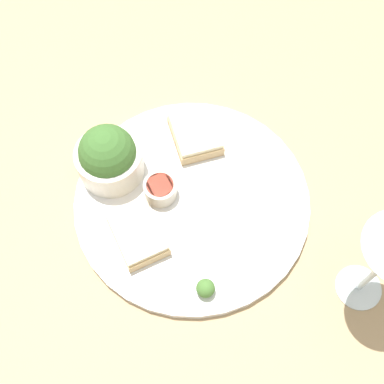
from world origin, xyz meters
name	(u,v)px	position (x,y,z in m)	size (l,w,h in m)	color
ground_plane	(192,202)	(0.00, 0.00, 0.00)	(4.00, 4.00, 0.00)	tan
dinner_plate	(192,200)	(0.00, 0.00, 0.01)	(0.35, 0.35, 0.01)	white
salad_bowl	(109,157)	(0.06, 0.12, 0.05)	(0.10, 0.10, 0.09)	silver
sauce_ramekin	(160,189)	(0.01, 0.05, 0.03)	(0.05, 0.05, 0.03)	beige
cheese_toast_near	(195,134)	(0.10, -0.01, 0.03)	(0.10, 0.09, 0.03)	tan
cheese_toast_far	(138,235)	(-0.06, 0.08, 0.03)	(0.10, 0.09, 0.03)	tan
garnish	(205,288)	(-0.14, -0.01, 0.03)	(0.03, 0.03, 0.03)	#477533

